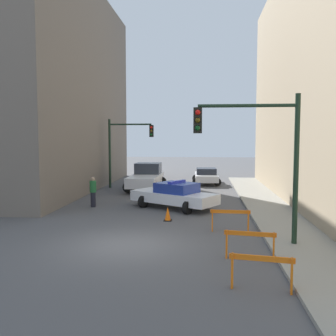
{
  "coord_description": "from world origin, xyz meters",
  "views": [
    {
      "loc": [
        2.73,
        -12.87,
        3.83
      ],
      "look_at": [
        0.81,
        7.0,
        2.19
      ],
      "focal_mm": 40.0,
      "sensor_mm": 36.0,
      "label": 1
    }
  ],
  "objects_px": {
    "traffic_light_near": "(262,146)",
    "traffic_cone": "(168,214)",
    "parked_car_near": "(206,176)",
    "barrier_mid": "(250,240)",
    "barrier_front": "(261,267)",
    "traffic_light_far": "(124,143)",
    "white_truck": "(146,177)",
    "pedestrian_crossing": "(93,191)",
    "barrier_back": "(230,217)",
    "police_car": "(175,195)"
  },
  "relations": [
    {
      "from": "traffic_light_far",
      "to": "white_truck",
      "type": "xyz_separation_m",
      "value": [
        1.82,
        -0.7,
        -2.49
      ]
    },
    {
      "from": "pedestrian_crossing",
      "to": "barrier_mid",
      "type": "bearing_deg",
      "value": -110.72
    },
    {
      "from": "pedestrian_crossing",
      "to": "barrier_front",
      "type": "xyz_separation_m",
      "value": [
        7.52,
        -10.65,
        -0.24
      ]
    },
    {
      "from": "parked_car_near",
      "to": "barrier_front",
      "type": "distance_m",
      "value": 21.63
    },
    {
      "from": "barrier_back",
      "to": "traffic_cone",
      "type": "relative_size",
      "value": 2.44
    },
    {
      "from": "parked_car_near",
      "to": "barrier_mid",
      "type": "height_order",
      "value": "parked_car_near"
    },
    {
      "from": "pedestrian_crossing",
      "to": "barrier_front",
      "type": "relative_size",
      "value": 1.05
    },
    {
      "from": "traffic_light_near",
      "to": "traffic_light_far",
      "type": "xyz_separation_m",
      "value": [
        -8.03,
        14.55,
        -0.13
      ]
    },
    {
      "from": "police_car",
      "to": "barrier_mid",
      "type": "height_order",
      "value": "police_car"
    },
    {
      "from": "traffic_cone",
      "to": "barrier_mid",
      "type": "bearing_deg",
      "value": -59.38
    },
    {
      "from": "traffic_light_near",
      "to": "barrier_mid",
      "type": "xyz_separation_m",
      "value": [
        -0.55,
        -1.58,
        -2.91
      ]
    },
    {
      "from": "barrier_front",
      "to": "traffic_light_near",
      "type": "bearing_deg",
      "value": 82.08
    },
    {
      "from": "barrier_front",
      "to": "police_car",
      "type": "bearing_deg",
      "value": 105.77
    },
    {
      "from": "parked_car_near",
      "to": "barrier_front",
      "type": "xyz_separation_m",
      "value": [
        1.27,
        -21.59,
        -0.06
      ]
    },
    {
      "from": "traffic_light_near",
      "to": "white_truck",
      "type": "xyz_separation_m",
      "value": [
        -6.21,
        13.85,
        -2.62
      ]
    },
    {
      "from": "barrier_front",
      "to": "barrier_back",
      "type": "height_order",
      "value": "same"
    },
    {
      "from": "barrier_mid",
      "to": "barrier_back",
      "type": "height_order",
      "value": "same"
    },
    {
      "from": "traffic_light_near",
      "to": "traffic_cone",
      "type": "xyz_separation_m",
      "value": [
        -3.64,
        3.65,
        -3.21
      ]
    },
    {
      "from": "barrier_mid",
      "to": "traffic_light_far",
      "type": "bearing_deg",
      "value": 114.88
    },
    {
      "from": "police_car",
      "to": "white_truck",
      "type": "relative_size",
      "value": 0.92
    },
    {
      "from": "police_car",
      "to": "traffic_cone",
      "type": "bearing_deg",
      "value": -149.9
    },
    {
      "from": "white_truck",
      "to": "parked_car_near",
      "type": "xyz_separation_m",
      "value": [
        4.4,
        3.76,
        -0.23
      ]
    },
    {
      "from": "traffic_light_near",
      "to": "traffic_light_far",
      "type": "relative_size",
      "value": 1.0
    },
    {
      "from": "parked_car_near",
      "to": "barrier_mid",
      "type": "xyz_separation_m",
      "value": [
        1.27,
        -19.19,
        -0.06
      ]
    },
    {
      "from": "barrier_mid",
      "to": "police_car",
      "type": "bearing_deg",
      "value": 110.03
    },
    {
      "from": "pedestrian_crossing",
      "to": "barrier_back",
      "type": "distance_m",
      "value": 8.62
    },
    {
      "from": "traffic_light_near",
      "to": "barrier_mid",
      "type": "height_order",
      "value": "traffic_light_near"
    },
    {
      "from": "barrier_back",
      "to": "parked_car_near",
      "type": "bearing_deg",
      "value": 93.25
    },
    {
      "from": "traffic_light_near",
      "to": "police_car",
      "type": "relative_size",
      "value": 1.05
    },
    {
      "from": "traffic_light_near",
      "to": "parked_car_near",
      "type": "distance_m",
      "value": 17.94
    },
    {
      "from": "traffic_light_near",
      "to": "parked_car_near",
      "type": "bearing_deg",
      "value": 95.89
    },
    {
      "from": "traffic_light_near",
      "to": "police_car",
      "type": "distance_m",
      "value": 8.07
    },
    {
      "from": "traffic_cone",
      "to": "traffic_light_far",
      "type": "bearing_deg",
      "value": 111.92
    },
    {
      "from": "police_car",
      "to": "barrier_mid",
      "type": "relative_size",
      "value": 3.13
    },
    {
      "from": "barrier_front",
      "to": "barrier_mid",
      "type": "bearing_deg",
      "value": 89.96
    },
    {
      "from": "barrier_mid",
      "to": "barrier_back",
      "type": "relative_size",
      "value": 0.99
    },
    {
      "from": "traffic_light_near",
      "to": "barrier_back",
      "type": "relative_size",
      "value": 3.25
    },
    {
      "from": "traffic_cone",
      "to": "parked_car_near",
      "type": "bearing_deg",
      "value": 82.56
    },
    {
      "from": "traffic_light_far",
      "to": "barrier_front",
      "type": "height_order",
      "value": "traffic_light_far"
    },
    {
      "from": "traffic_light_far",
      "to": "parked_car_near",
      "type": "xyz_separation_m",
      "value": [
        6.21,
        3.06,
        -2.72
      ]
    },
    {
      "from": "pedestrian_crossing",
      "to": "barrier_mid",
      "type": "distance_m",
      "value": 11.17
    },
    {
      "from": "traffic_light_far",
      "to": "white_truck",
      "type": "bearing_deg",
      "value": -21.13
    },
    {
      "from": "barrier_mid",
      "to": "barrier_front",
      "type": "bearing_deg",
      "value": -90.04
    },
    {
      "from": "traffic_light_far",
      "to": "white_truck",
      "type": "distance_m",
      "value": 3.16
    },
    {
      "from": "traffic_light_near",
      "to": "barrier_back",
      "type": "height_order",
      "value": "traffic_light_near"
    },
    {
      "from": "barrier_mid",
      "to": "traffic_light_near",
      "type": "bearing_deg",
      "value": 70.75
    },
    {
      "from": "traffic_light_far",
      "to": "barrier_front",
      "type": "relative_size",
      "value": 3.28
    },
    {
      "from": "traffic_light_near",
      "to": "barrier_mid",
      "type": "bearing_deg",
      "value": -109.25
    },
    {
      "from": "traffic_light_near",
      "to": "parked_car_near",
      "type": "height_order",
      "value": "traffic_light_near"
    },
    {
      "from": "traffic_light_near",
      "to": "barrier_mid",
      "type": "distance_m",
      "value": 3.36
    }
  ]
}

